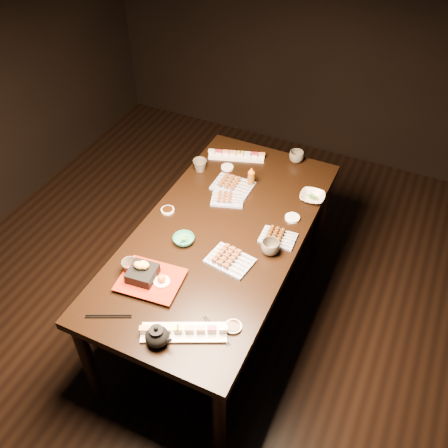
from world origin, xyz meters
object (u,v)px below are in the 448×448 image
(sushi_platter_near, at_px, (184,330))
(teacup_far_right, at_px, (296,157))
(tempura_tray, at_px, (150,275))
(edamame_bowl_green, at_px, (184,240))
(yakitori_plate_center, at_px, (228,197))
(edamame_bowl_cream, at_px, (312,197))
(condiment_bottle, at_px, (251,177))
(dining_table, at_px, (221,275))
(yakitori_plate_right, at_px, (230,258))
(teacup_mid_right, at_px, (270,247))
(teacup_far_left, at_px, (200,165))
(sushi_platter_far, at_px, (237,154))
(teacup_near_left, at_px, (130,267))
(teapot, at_px, (157,335))
(yakitori_plate_left, at_px, (233,183))

(sushi_platter_near, relative_size, teacup_far_right, 4.15)
(tempura_tray, height_order, teacup_far_right, tempura_tray)
(edamame_bowl_green, bearing_deg, yakitori_plate_center, 80.81)
(edamame_bowl_cream, distance_m, condiment_bottle, 0.40)
(condiment_bottle, bearing_deg, edamame_bowl_cream, 4.55)
(dining_table, xyz_separation_m, teacup_far_right, (0.17, 0.83, 0.41))
(yakitori_plate_right, distance_m, teacup_mid_right, 0.23)
(yakitori_plate_center, height_order, yakitori_plate_right, yakitori_plate_right)
(dining_table, xyz_separation_m, condiment_bottle, (-0.01, 0.47, 0.44))
(yakitori_plate_center, xyz_separation_m, edamame_bowl_cream, (0.47, 0.22, -0.01))
(teacup_far_left, xyz_separation_m, teacup_far_right, (0.53, 0.36, -0.00))
(dining_table, distance_m, sushi_platter_far, 0.84)
(teacup_far_right, bearing_deg, sushi_platter_near, -91.04)
(teacup_near_left, relative_size, teacup_mid_right, 0.83)
(edamame_bowl_green, distance_m, condiment_bottle, 0.64)
(dining_table, bearing_deg, teacup_mid_right, -2.75)
(yakitori_plate_right, distance_m, condiment_bottle, 0.67)
(yakitori_plate_center, xyz_separation_m, teacup_far_right, (0.25, 0.56, 0.01))
(condiment_bottle, bearing_deg, dining_table, -89.12)
(teacup_mid_right, bearing_deg, teapot, -109.25)
(yakitori_plate_left, relative_size, tempura_tray, 0.77)
(teacup_mid_right, bearing_deg, yakitori_plate_center, 142.49)
(yakitori_plate_right, height_order, edamame_bowl_green, yakitori_plate_right)
(sushi_platter_near, bearing_deg, yakitori_plate_right, 64.06)
(teacup_mid_right, bearing_deg, edamame_bowl_green, -164.59)
(edamame_bowl_green, bearing_deg, sushi_platter_far, 94.25)
(teacup_mid_right, bearing_deg, teacup_far_right, 99.72)
(sushi_platter_far, height_order, edamame_bowl_cream, sushi_platter_far)
(tempura_tray, bearing_deg, teacup_far_right, 69.77)
(dining_table, xyz_separation_m, yakitori_plate_left, (-0.10, 0.40, 0.41))
(yakitori_plate_right, bearing_deg, yakitori_plate_center, 125.33)
(yakitori_plate_center, bearing_deg, teacup_far_left, 128.22)
(teacup_near_left, bearing_deg, edamame_bowl_green, 65.30)
(yakitori_plate_right, bearing_deg, sushi_platter_far, 121.03)
(yakitori_plate_left, xyz_separation_m, teacup_far_right, (0.27, 0.42, 0.01))
(yakitori_plate_left, height_order, teacup_near_left, teacup_near_left)
(yakitori_plate_center, relative_size, condiment_bottle, 1.42)
(sushi_platter_far, xyz_separation_m, tempura_tray, (0.05, -1.20, 0.04))
(sushi_platter_near, distance_m, edamame_bowl_green, 0.61)
(edamame_bowl_cream, distance_m, teacup_far_right, 0.40)
(teacup_far_right, bearing_deg, yakitori_plate_right, -91.23)
(tempura_tray, bearing_deg, edamame_bowl_green, 81.48)
(yakitori_plate_left, distance_m, edamame_bowl_cream, 0.50)
(tempura_tray, distance_m, teapot, 0.36)
(yakitori_plate_right, bearing_deg, sushi_platter_near, -81.56)
(yakitori_plate_right, relative_size, yakitori_plate_left, 0.96)
(sushi_platter_near, xyz_separation_m, edamame_bowl_cream, (0.25, 1.19, -0.01))
(edamame_bowl_green, relative_size, teapot, 0.91)
(condiment_bottle, bearing_deg, tempura_tray, -99.29)
(teacup_near_left, height_order, teacup_far_left, teacup_far_left)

